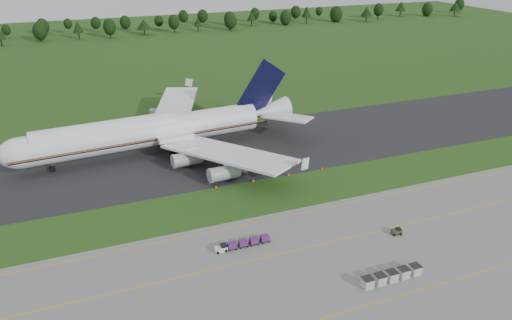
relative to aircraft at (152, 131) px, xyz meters
name	(u,v)px	position (x,y,z in m)	size (l,w,h in m)	color
ground	(267,196)	(18.78, -33.96, -6.39)	(600.00, 600.00, 0.00)	#224715
apron	(345,284)	(18.78, -67.96, -6.36)	(300.00, 52.00, 0.06)	slate
taxiway	(227,151)	(18.78, -5.96, -6.35)	(300.00, 40.00, 0.08)	black
apron_markings	(325,261)	(18.78, -60.94, -6.32)	(300.00, 30.20, 0.01)	gold
tree_line	(150,24)	(34.65, 186.22, -0.21)	(525.65, 23.89, 11.67)	black
aircraft	(152,131)	(0.00, 0.00, 0.00)	(79.78, 77.43, 22.38)	white
baggage_train	(242,244)	(6.46, -51.16, -5.63)	(10.83, 1.38, 1.33)	silver
utility_cart	(396,232)	(36.15, -58.26, -5.82)	(2.08, 1.50, 1.03)	#333827
uld_row	(392,276)	(26.54, -70.02, -5.43)	(11.40, 1.80, 1.78)	#AFAFAF
edge_markers	(271,178)	(23.15, -26.46, -6.12)	(28.30, 0.30, 0.60)	#E65407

